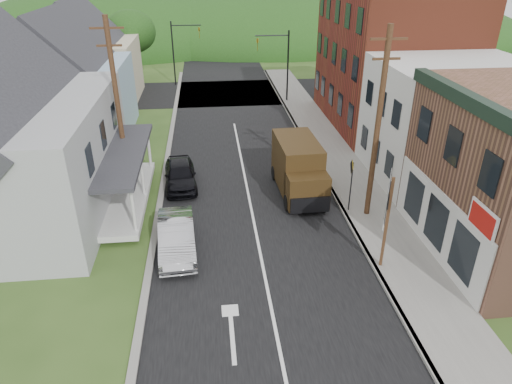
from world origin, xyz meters
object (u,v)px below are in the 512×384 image
object	(u,v)px
dark_sedan	(180,175)
warning_sign	(351,178)
silver_sedan	(177,237)
route_sign_cluster	(387,210)
delivery_van	(299,168)

from	to	relation	value
dark_sedan	warning_sign	bearing A→B (deg)	-29.48
silver_sedan	dark_sedan	xyz separation A→B (m)	(-0.09, 6.35, -0.01)
route_sign_cluster	warning_sign	world-z (taller)	route_sign_cluster
warning_sign	silver_sedan	bearing A→B (deg)	-156.01
silver_sedan	dark_sedan	distance (m)	6.35
silver_sedan	route_sign_cluster	world-z (taller)	route_sign_cluster
delivery_van	warning_sign	size ratio (longest dim) A/B	1.88
silver_sedan	delivery_van	world-z (taller)	delivery_van
dark_sedan	route_sign_cluster	xyz separation A→B (m)	(8.39, -8.43, 2.02)
dark_sedan	delivery_van	xyz separation A→B (m)	(6.32, -1.50, 0.74)
dark_sedan	route_sign_cluster	distance (m)	12.06
route_sign_cluster	warning_sign	distance (m)	4.64
dark_sedan	route_sign_cluster	size ratio (longest dim) A/B	1.05
dark_sedan	warning_sign	xyz separation A→B (m)	(8.41, -3.87, 1.20)
dark_sedan	route_sign_cluster	bearing A→B (deg)	-49.94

